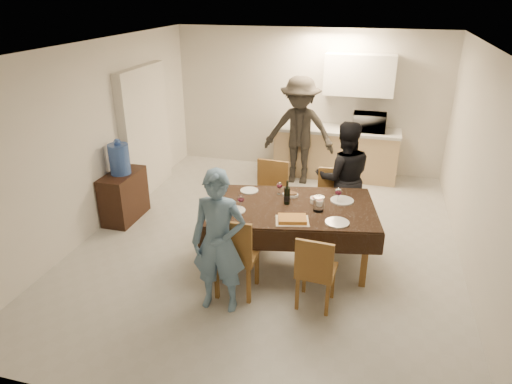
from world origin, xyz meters
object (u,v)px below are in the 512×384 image
at_px(person_far, 343,178).
at_px(person_kitchen, 299,131).
at_px(dining_table, 290,209).
at_px(microwave, 370,122).
at_px(console, 124,196).
at_px(water_jug, 119,159).
at_px(person_near, 219,242).
at_px(wine_bottle, 287,192).
at_px(water_pitcher, 319,204).
at_px(savoury_tart, 292,219).

distance_m(person_far, person_kitchen, 1.88).
xyz_separation_m(dining_table, microwave, (0.80, 3.13, 0.30)).
bearing_deg(person_far, console, -5.11).
bearing_deg(water_jug, person_near, -37.81).
height_order(console, wine_bottle, wine_bottle).
distance_m(console, person_kitchen, 3.16).
bearing_deg(person_kitchen, water_pitcher, -75.38).
bearing_deg(console, savoury_tart, -19.08).
xyz_separation_m(savoury_tart, person_near, (-0.65, -0.67, -0.02)).
relative_size(dining_table, console, 2.81).
height_order(console, person_kitchen, person_kitchen).
height_order(dining_table, person_near, person_near).
xyz_separation_m(console, person_far, (3.18, 0.49, 0.44)).
height_order(wine_bottle, person_far, person_far).
xyz_separation_m(water_jug, wine_bottle, (2.58, -0.51, -0.01)).
bearing_deg(person_near, savoury_tart, 42.27).
distance_m(water_pitcher, person_far, 1.12).
relative_size(wine_bottle, savoury_tart, 0.81).
distance_m(wine_bottle, savoury_tart, 0.47).
distance_m(water_pitcher, person_kitchen, 2.83).
relative_size(microwave, person_far, 0.35).
relative_size(water_pitcher, savoury_tart, 0.50).
xyz_separation_m(dining_table, person_near, (-0.55, -1.05, 0.04)).
height_order(savoury_tart, person_far, person_far).
bearing_deg(water_pitcher, microwave, 81.92).
xyz_separation_m(savoury_tart, person_kitchen, (-0.46, 3.06, 0.12)).
bearing_deg(savoury_tart, console, 160.92).
xyz_separation_m(water_pitcher, person_kitchen, (-0.71, 2.73, 0.05)).
height_order(console, microwave, microwave).
bearing_deg(person_far, dining_table, 48.57).
bearing_deg(person_kitchen, wine_bottle, -83.23).
bearing_deg(person_far, microwave, -110.67).
distance_m(dining_table, water_jug, 2.70).
bearing_deg(water_jug, wine_bottle, -11.27).
relative_size(dining_table, person_kitchen, 1.18).
xyz_separation_m(water_pitcher, savoury_tart, (-0.25, -0.33, -0.07)).
relative_size(water_jug, water_pitcher, 2.35).
distance_m(water_jug, water_pitcher, 3.04).
bearing_deg(water_jug, dining_table, -12.11).
distance_m(water_jug, savoury_tart, 2.89).
height_order(dining_table, microwave, microwave).
height_order(water_pitcher, microwave, microwave).
relative_size(console, savoury_tart, 2.12).
bearing_deg(console, person_near, -37.81).
distance_m(person_near, person_kitchen, 3.74).
bearing_deg(water_jug, microwave, 36.81).
relative_size(person_near, person_kitchen, 0.85).
relative_size(wine_bottle, person_near, 0.19).
relative_size(dining_table, water_jug, 5.03).
xyz_separation_m(water_jug, person_far, (3.18, 0.49, -0.15)).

